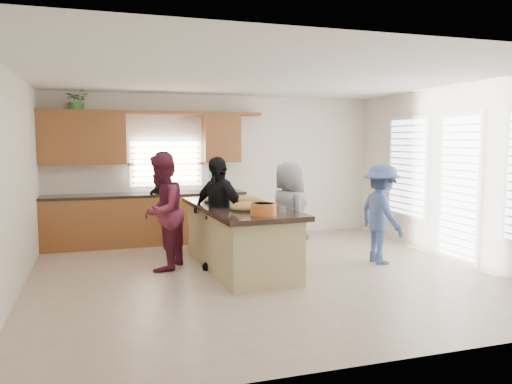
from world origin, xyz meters
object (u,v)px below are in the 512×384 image
object	(u,v)px
island	(239,238)
salad_bowl	(264,209)
woman_left_back	(161,198)
woman_left_mid	(162,212)
woman_right_front	(288,216)
woman_left_front	(218,214)
woman_right_back	(381,214)

from	to	relation	value
island	salad_bowl	distance (m)	1.17
woman_left_back	woman_left_mid	bearing A→B (deg)	1.63
woman_left_back	woman_right_front	bearing A→B (deg)	42.05
woman_left_front	woman_right_front	size ratio (longest dim) A/B	1.05
woman_right_front	woman_left_back	bearing A→B (deg)	25.61
woman_right_back	woman_left_back	bearing A→B (deg)	51.38
woman_left_back	woman_left_mid	world-z (taller)	woman_left_mid
woman_right_front	woman_left_front	bearing A→B (deg)	66.87
woman_left_mid	woman_right_front	distance (m)	1.88
woman_right_back	salad_bowl	bearing A→B (deg)	106.33
woman_left_mid	woman_right_back	size ratio (longest dim) A/B	1.11
woman_left_mid	island	bearing A→B (deg)	105.50
woman_left_back	woman_right_back	distance (m)	3.98
island	woman_left_mid	xyz separation A→B (m)	(-1.12, 0.27, 0.42)
island	woman_left_front	world-z (taller)	woman_left_front
woman_left_mid	woman_right_front	size ratio (longest dim) A/B	1.08
woman_left_front	woman_right_front	bearing A→B (deg)	43.39
island	salad_bowl	world-z (taller)	salad_bowl
woman_left_back	woman_left_front	world-z (taller)	woman_left_back
salad_bowl	woman_right_back	size ratio (longest dim) A/B	0.22
woman_left_back	woman_left_front	xyz separation A→B (m)	(0.57, -2.10, -0.02)
salad_bowl	woman_left_mid	xyz separation A→B (m)	(-1.16, 1.28, -0.17)
woman_left_front	island	bearing A→B (deg)	58.93
island	woman_left_front	xyz separation A→B (m)	(-0.33, -0.00, 0.39)
woman_right_back	island	bearing A→B (deg)	80.20
salad_bowl	woman_right_front	size ratio (longest dim) A/B	0.21
woman_left_back	woman_right_back	bearing A→B (deg)	59.76
island	woman_left_front	distance (m)	0.52
woman_left_front	woman_left_back	bearing A→B (deg)	163.53
woman_left_mid	woman_left_front	bearing A→B (deg)	99.93
woman_left_mid	woman_right_front	world-z (taller)	woman_left_mid
salad_bowl	woman_right_back	xyz separation A→B (m)	(2.16, 0.64, -0.26)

